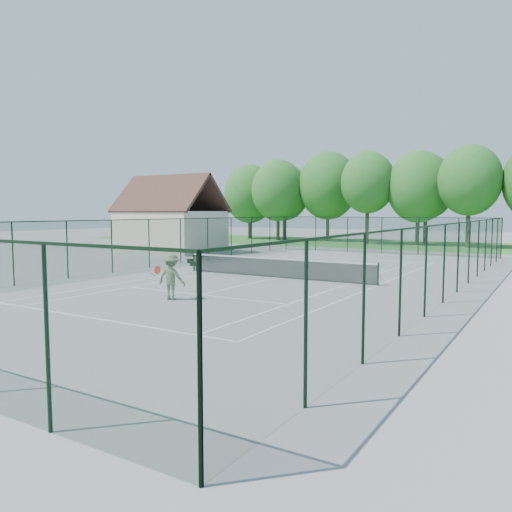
% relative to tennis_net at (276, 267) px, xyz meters
% --- Properties ---
extents(ground, '(140.00, 140.00, 0.00)m').
position_rel_tennis_net_xyz_m(ground, '(0.00, 0.00, -0.58)').
color(ground, gray).
rests_on(ground, ground).
extents(grass_far, '(80.00, 16.00, 0.01)m').
position_rel_tennis_net_xyz_m(grass_far, '(0.00, 30.00, -0.57)').
color(grass_far, '#3B8630').
rests_on(grass_far, ground).
extents(court_lines, '(11.05, 23.85, 0.01)m').
position_rel_tennis_net_xyz_m(court_lines, '(0.00, 0.00, -0.57)').
color(court_lines, white).
rests_on(court_lines, ground).
extents(tennis_net, '(11.08, 0.08, 1.10)m').
position_rel_tennis_net_xyz_m(tennis_net, '(0.00, 0.00, 0.00)').
color(tennis_net, black).
rests_on(tennis_net, ground).
extents(fence_enclosure, '(18.05, 36.05, 3.02)m').
position_rel_tennis_net_xyz_m(fence_enclosure, '(0.00, 0.00, 0.98)').
color(fence_enclosure, '#173821').
rests_on(fence_enclosure, ground).
extents(utility_building, '(8.60, 6.27, 6.63)m').
position_rel_tennis_net_xyz_m(utility_building, '(-16.00, 10.00, 2.54)').
color(utility_building, beige).
rests_on(utility_building, ground).
extents(tree_line_far, '(39.40, 6.40, 9.70)m').
position_rel_tennis_net_xyz_m(tree_line_far, '(0.00, 30.00, 5.42)').
color(tree_line_far, '#423324').
rests_on(tree_line_far, ground).
extents(sports_bag_a, '(0.39, 0.27, 0.29)m').
position_rel_tennis_net_xyz_m(sports_bag_a, '(-8.54, 3.40, -0.43)').
color(sports_bag_a, black).
rests_on(sports_bag_a, ground).
extents(sports_bag_b, '(0.38, 0.28, 0.26)m').
position_rel_tennis_net_xyz_m(sports_bag_b, '(-7.27, 2.14, -0.44)').
color(sports_bag_b, black).
rests_on(sports_bag_b, ground).
extents(tennis_player, '(1.73, 0.84, 1.82)m').
position_rel_tennis_net_xyz_m(tennis_player, '(-0.29, -7.91, 0.33)').
color(tennis_player, '#5F6648').
rests_on(tennis_player, ground).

